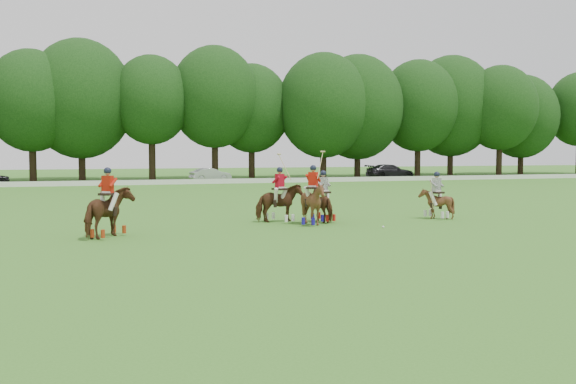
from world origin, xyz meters
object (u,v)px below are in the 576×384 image
object	(u,v)px
polo_red_a	(108,212)
polo_red_c	(313,203)
car_mid	(210,175)
polo_red_b	(280,203)
car_right	(390,172)
polo_stripe_b	(436,202)
polo_stripe_a	(323,204)
polo_ball	(383,227)

from	to	relation	value
polo_red_a	polo_red_c	xyz separation A→B (m)	(8.09, 1.38, -0.01)
car_mid	polo_red_a	bearing A→B (deg)	152.97
polo_red_b	car_right	bearing A→B (deg)	57.03
car_mid	polo_red_c	distance (m)	37.95
polo_red_c	polo_stripe_b	size ratio (longest dim) A/B	1.42
car_mid	polo_stripe_a	size ratio (longest dim) A/B	1.83
polo_red_b	polo_ball	size ratio (longest dim) A/B	31.90
car_mid	car_right	world-z (taller)	car_right
polo_red_c	car_mid	bearing A→B (deg)	85.35
polo_red_b	polo_stripe_b	bearing A→B (deg)	-6.89
car_right	polo_stripe_a	distance (m)	42.92
polo_red_a	polo_ball	size ratio (longest dim) A/B	27.14
polo_red_c	polo_ball	bearing A→B (deg)	-39.35
car_right	polo_red_a	xyz separation A→B (m)	(-30.75, -39.20, 0.13)
polo_red_a	polo_red_b	size ratio (longest dim) A/B	0.85
polo_red_b	polo_red_c	distance (m)	1.68
car_right	polo_red_b	distance (m)	43.48
car_right	polo_red_c	bearing A→B (deg)	150.20
polo_red_b	polo_ball	world-z (taller)	polo_red_b
car_mid	polo_red_a	distance (m)	40.76
polo_red_c	polo_stripe_a	bearing A→B (deg)	49.09
car_right	polo_ball	xyz separation A→B (m)	(-20.41, -39.66, -0.73)
polo_red_c	polo_stripe_b	distance (m)	6.02
car_mid	car_right	size ratio (longest dim) A/B	0.75
car_right	polo_ball	world-z (taller)	car_right
polo_stripe_a	polo_stripe_b	size ratio (longest dim) A/B	1.04
polo_stripe_b	car_right	bearing A→B (deg)	65.95
polo_stripe_a	polo_ball	size ratio (longest dim) A/B	24.28
polo_stripe_a	polo_red_a	bearing A→B (deg)	-165.58
car_right	polo_stripe_b	world-z (taller)	polo_stripe_b
car_right	polo_stripe_b	bearing A→B (deg)	157.07
car_mid	polo_red_c	size ratio (longest dim) A/B	1.34
car_mid	polo_stripe_b	size ratio (longest dim) A/B	1.91
car_mid	polo_red_b	world-z (taller)	polo_red_b
car_mid	polo_red_c	bearing A→B (deg)	164.21
car_mid	polo_stripe_a	xyz separation A→B (m)	(-2.30, -36.92, 0.12)
polo_stripe_a	polo_ball	distance (m)	3.19
polo_stripe_a	polo_stripe_b	world-z (taller)	polo_stripe_a
polo_red_a	polo_stripe_a	world-z (taller)	polo_red_a
car_right	polo_ball	distance (m)	44.61
polo_red_b	polo_stripe_b	world-z (taller)	polo_red_b
car_mid	polo_red_a	size ratio (longest dim) A/B	1.64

